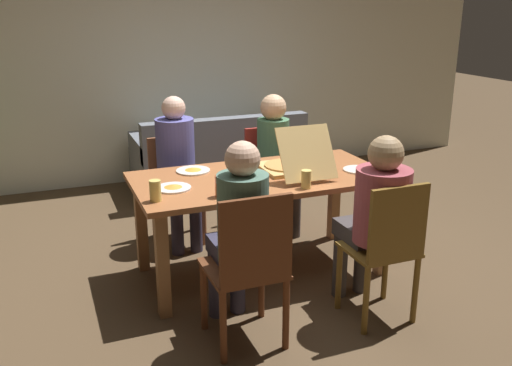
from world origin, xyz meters
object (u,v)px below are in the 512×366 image
object	(u,v)px
dining_table	(261,189)
chair_2	(387,246)
pizza_box_0	(291,165)
couch	(218,163)
person_3	(177,160)
chair_1	(249,265)
drinking_glass_0	(221,186)
plate_1	(358,170)
chair_0	(269,171)
plate_0	(173,187)
plate_2	(193,170)
drinking_glass_1	(306,179)
chair_3	(175,186)
person_1	(239,225)
person_0	(276,152)
drinking_glass_2	(155,191)
person_2	(376,210)

from	to	relation	value
dining_table	chair_2	bearing A→B (deg)	-64.19
pizza_box_0	couch	distance (m)	2.03
person_3	chair_2	bearing A→B (deg)	-62.34
dining_table	couch	world-z (taller)	couch
dining_table	chair_1	size ratio (longest dim) A/B	1.87
person_3	drinking_glass_0	size ratio (longest dim) A/B	8.91
plate_1	chair_0	bearing A→B (deg)	103.82
plate_0	dining_table	bearing A→B (deg)	5.17
plate_0	drinking_glass_0	xyz separation A→B (m)	(0.25, -0.26, 0.06)
chair_1	drinking_glass_0	world-z (taller)	chair_1
person_3	drinking_glass_0	distance (m)	1.08
plate_2	drinking_glass_1	size ratio (longest dim) A/B	2.01
chair_2	chair_3	size ratio (longest dim) A/B	1.08
chair_1	couch	world-z (taller)	chair_1
person_1	drinking_glass_0	xyz separation A→B (m)	(0.02, 0.40, 0.11)
chair_2	plate_2	size ratio (longest dim) A/B	3.75
person_3	drinking_glass_1	distance (m)	1.28
dining_table	plate_1	world-z (taller)	plate_1
chair_2	plate_1	size ratio (longest dim) A/B	4.24
chair_0	plate_1	size ratio (longest dim) A/B	3.92
chair_0	person_0	xyz separation A→B (m)	(0.00, -0.16, 0.22)
dining_table	drinking_glass_0	bearing A→B (deg)	-141.78
drinking_glass_2	chair_0	bearing A→B (deg)	42.85
person_1	plate_0	bearing A→B (deg)	108.85
person_1	person_3	size ratio (longest dim) A/B	0.99
chair_2	plate_2	bearing A→B (deg)	125.83
plate_0	plate_2	world-z (taller)	same
chair_2	plate_1	distance (m)	0.87
dining_table	drinking_glass_1	distance (m)	0.44
dining_table	plate_2	world-z (taller)	plate_2
person_0	chair_2	world-z (taller)	person_0
person_1	drinking_glass_1	distance (m)	0.71
chair_0	plate_2	xyz separation A→B (m)	(-0.88, -0.64, 0.28)
person_2	drinking_glass_1	distance (m)	0.52
chair_2	drinking_glass_1	bearing A→B (deg)	116.40
plate_2	couch	bearing A→B (deg)	66.77
person_3	person_2	bearing A→B (deg)	-60.22
chair_0	couch	xyz separation A→B (m)	(-0.15, 1.06, -0.19)
drinking_glass_0	couch	size ratio (longest dim) A/B	0.08
person_2	plate_0	xyz separation A→B (m)	(-1.11, 0.74, 0.06)
plate_1	drinking_glass_1	bearing A→B (deg)	-157.22
person_0	pizza_box_0	xyz separation A→B (m)	(-0.21, -0.75, 0.11)
person_3	plate_1	world-z (taller)	person_3
chair_2	pizza_box_0	world-z (taller)	pizza_box_0
plate_0	couch	xyz separation A→B (m)	(0.96, 2.04, -0.47)
couch	dining_table	bearing A→B (deg)	-98.70
person_2	plate_0	world-z (taller)	person_2
drinking_glass_0	plate_2	bearing A→B (deg)	91.58
drinking_glass_1	person_1	bearing A→B (deg)	-149.76
drinking_glass_0	plate_0	bearing A→B (deg)	133.34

